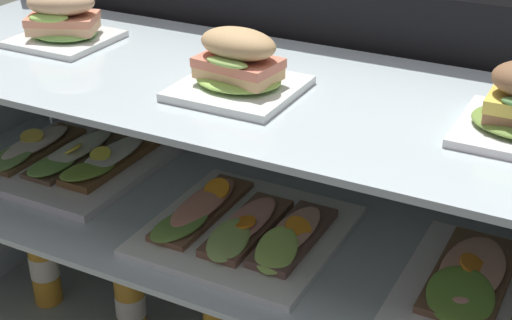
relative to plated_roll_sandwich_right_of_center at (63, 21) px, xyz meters
The scene contains 12 objects.
case_frame 0.50m from the plated_roll_sandwich_right_of_center, 18.56° to the left, with size 1.53×0.54×0.97m.
riser_lower_tier 0.68m from the plated_roll_sandwich_right_of_center, ahead, with size 1.47×0.48×0.35m.
shelf_lower_glass 0.55m from the plated_roll_sandwich_right_of_center, ahead, with size 1.48×0.49×0.01m, color silver.
riser_upper_tier 0.48m from the plated_roll_sandwich_right_of_center, ahead, with size 1.47×0.48×0.27m.
shelf_upper_glass 0.44m from the plated_roll_sandwich_right_of_center, ahead, with size 1.48×0.49×0.01m, color silver.
plated_roll_sandwich_right_of_center is the anchor object (origin of this frame).
plated_roll_sandwich_far_left 0.43m from the plated_roll_sandwich_right_of_center, ahead, with size 0.19×0.19×0.11m.
open_sandwich_tray_left_of_center 0.31m from the plated_roll_sandwich_right_of_center, 163.51° to the left, with size 0.34×0.35×0.06m.
open_sandwich_tray_near_left_corner 0.53m from the plated_roll_sandwich_right_of_center, ahead, with size 0.34×0.35×0.06m.
open_sandwich_tray_mid_left 0.95m from the plated_roll_sandwich_right_of_center, ahead, with size 0.34×0.35×0.06m.
juice_bottle_back_left 0.60m from the plated_roll_sandwich_right_of_center, 166.54° to the right, with size 0.07×0.07×0.25m.
juice_bottle_front_middle 0.63m from the plated_roll_sandwich_right_of_center, ahead, with size 0.07×0.07×0.19m.
Camera 1 is at (0.56, -1.07, 1.16)m, focal length 53.34 mm.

